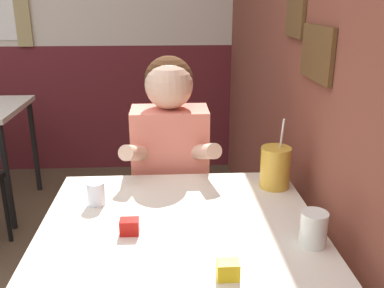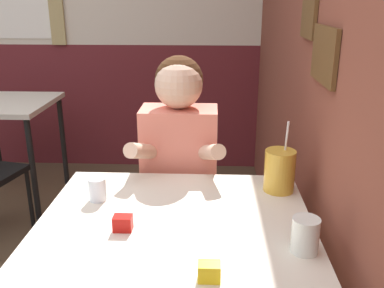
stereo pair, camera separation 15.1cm
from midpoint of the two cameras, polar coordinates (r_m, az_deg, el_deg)
The scene contains 10 objects.
brick_wall_right at distance 2.39m, azimuth 15.60°, elevation 15.04°, with size 0.08×4.74×2.70m.
back_wall at distance 3.87m, azimuth -13.02°, elevation 16.62°, with size 5.95×0.09×2.70m.
main_table at distance 1.50m, azimuth 0.71°, elevation -12.81°, with size 0.92×0.81×0.78m.
background_table at distance 3.36m, azimuth -22.23°, elevation 3.47°, with size 0.64×0.70×0.78m.
person_seated at distance 2.00m, azimuth 0.51°, elevation -5.25°, with size 0.42×0.41×1.25m.
cocktail_pitcher at distance 1.69m, azimuth 14.14°, elevation -3.52°, with size 0.12×0.12×0.28m.
glass_near_pitcher at distance 1.60m, azimuth -9.86°, elevation -6.02°, with size 0.06×0.06×0.09m.
glass_center at distance 1.34m, azimuth 18.11°, elevation -11.57°, with size 0.08×0.08×0.11m.
condiment_ketchup at distance 1.40m, azimuth -6.13°, elevation -10.52°, with size 0.06×0.04×0.05m.
condiment_mustard at distance 1.18m, azimuth 6.14°, elevation -16.62°, with size 0.06×0.04×0.05m.
Camera 2 is at (1.07, -0.96, 1.49)m, focal length 40.00 mm.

